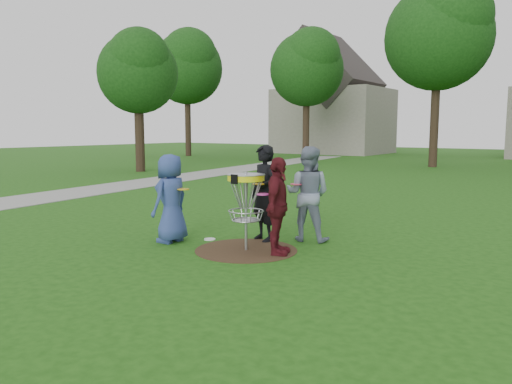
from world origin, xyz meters
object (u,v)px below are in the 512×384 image
Objects in this scene: player_maroon at (278,206)px; disc_golf_basket at (246,193)px; player_black at (264,193)px; player_blue at (171,198)px; player_grey at (308,194)px.

disc_golf_basket is (-0.61, -0.07, 0.19)m from player_maroon.
player_black is at bearing 102.68° from disc_golf_basket.
player_maroon reaches higher than disc_golf_basket.
player_blue is 1.74m from player_black.
player_blue reaches higher than player_maroon.
player_black reaches higher than player_blue.
player_black reaches higher than player_grey.
player_blue is 1.58m from disc_golf_basket.
player_grey is 1.30× the size of disc_golf_basket.
player_maroon is 0.64m from disc_golf_basket.
player_grey reaches higher than player_blue.
player_blue is 0.92× the size of player_grey.
player_black is at bearing 126.25° from player_blue.
player_blue is 1.20× the size of disc_golf_basket.
player_grey is at bearing 125.68° from player_blue.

